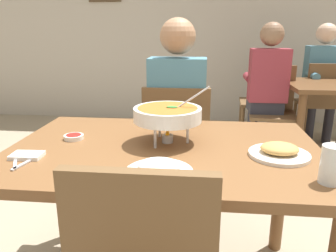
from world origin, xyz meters
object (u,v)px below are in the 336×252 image
Objects in this scene: curry_bowl at (168,115)px; appetizer_plate at (279,152)px; sauce_dish at (74,137)px; chair_bg_middle at (322,99)px; patron_bg_middle at (322,76)px; chair_bg_left at (272,105)px; diner_main at (178,108)px; chair_diner_main at (177,143)px; chair_bg_right at (269,96)px; patron_bg_left at (267,82)px; dining_table_main at (165,169)px; rice_plate at (159,169)px; drink_glass at (331,167)px.

curry_bowl reaches higher than appetizer_plate.
appetizer_plate is 2.67× the size of sauce_dish.
chair_bg_middle is 0.25m from patron_bg_middle.
chair_bg_left reaches higher than appetizer_plate.
chair_diner_main is at bearing -90.00° from diner_main.
diner_main is at bearing 58.65° from sauce_dish.
patron_bg_left reaches higher than chair_bg_right.
patron_bg_left is 1.00× the size of patron_bg_middle.
dining_table_main is 1.49× the size of chair_bg_middle.
chair_diner_main is 0.24m from diner_main.
diner_main is at bearing 90.74° from rice_plate.
appetizer_plate is at bearing -7.87° from sauce_dish.
patron_bg_left reaches higher than chair_bg_left.
chair_bg_middle is at bearing 58.17° from dining_table_main.
curry_bowl is at bearing -122.35° from chair_bg_middle.
appetizer_plate is 2.73m from patron_bg_middle.
patron_bg_left is (0.77, 2.22, -0.02)m from rice_plate.
diner_main reaches higher than chair_bg_middle.
chair_bg_middle is at bearing 48.12° from chair_diner_main.
chair_diner_main is 6.92× the size of drink_glass.
chair_bg_left is (0.39, 2.04, -0.26)m from appetizer_plate.
curry_bowl is 0.25× the size of patron_bg_left.
diner_main is 10.08× the size of drink_glass.
chair_bg_right is (0.91, 1.71, 0.00)m from chair_diner_main.
chair_diner_main is at bearing -124.85° from chair_bg_left.
chair_diner_main is 3.75× the size of appetizer_plate.
dining_table_main is at bearing 92.70° from rice_plate.
sauce_dish is (-0.90, 0.12, -0.01)m from appetizer_plate.
patron_bg_middle is at bearing 58.55° from curry_bowl.
drink_glass is at bearing -95.29° from patron_bg_left.
patron_bg_left is at bearing 67.86° from dining_table_main.
curry_bowl reaches higher than chair_bg_left.
diner_main is 5.46× the size of appetizer_plate.
chair_diner_main reaches higher than rice_plate.
sauce_dish is 0.07× the size of patron_bg_middle.
chair_bg_middle reaches higher than sauce_dish.
chair_diner_main reaches higher than sauce_dish.
diner_main reaches higher than chair_diner_main.
dining_table_main is 1.02× the size of patron_bg_left.
drink_glass is at bearing -97.13° from chair_bg_left.
rice_plate is at bearing -89.24° from chair_diner_main.
curry_bowl is (0.01, -0.67, 0.37)m from chair_diner_main.
dining_table_main is at bearing -90.00° from chair_diner_main.
chair_bg_middle is (1.48, 1.65, 0.00)m from chair_diner_main.
chair_bg_left is at bearing 82.87° from drink_glass.
curry_bowl is at bearing -0.10° from sauce_dish.
chair_bg_right is at bearing 60.55° from sauce_dish.
chair_diner_main is 1.94m from chair_bg_right.
sauce_dish is at bearing 179.90° from curry_bowl.
drink_glass is 0.14× the size of chair_bg_left.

